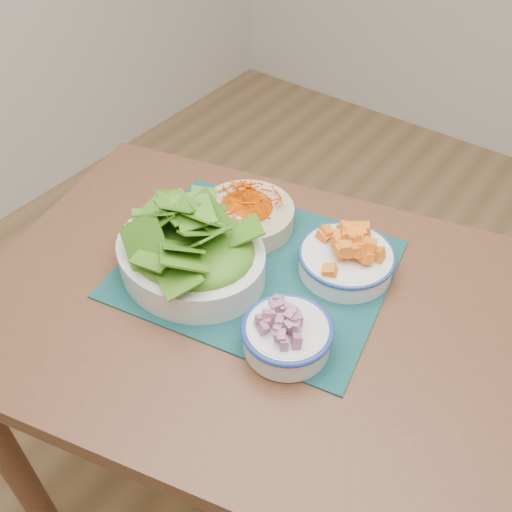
{
  "coord_description": "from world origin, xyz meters",
  "views": [
    {
      "loc": [
        0.19,
        -0.55,
        1.53
      ],
      "look_at": [
        -0.27,
        0.07,
        0.78
      ],
      "focal_mm": 40.0,
      "sensor_mm": 36.0,
      "label": 1
    }
  ],
  "objects": [
    {
      "name": "lettuce_bowl",
      "position": [
        -0.37,
        -0.01,
        0.82
      ],
      "size": [
        0.3,
        0.26,
        0.15
      ],
      "rotation": [
        0.0,
        0.0,
        -0.03
      ],
      "color": "silver",
      "rests_on": "placemat"
    },
    {
      "name": "table",
      "position": [
        -0.2,
        0.01,
        0.64
      ],
      "size": [
        1.23,
        0.97,
        0.75
      ],
      "rotation": [
        0.0,
        0.0,
        0.25
      ],
      "color": "brown",
      "rests_on": "ground"
    },
    {
      "name": "squash_bowl",
      "position": [
        -0.13,
        0.17,
        0.8
      ],
      "size": [
        0.19,
        0.19,
        0.09
      ],
      "rotation": [
        0.0,
        0.0,
        0.06
      ],
      "color": "white",
      "rests_on": "placemat"
    },
    {
      "name": "carrot_bowl",
      "position": [
        -0.37,
        0.16,
        0.79
      ],
      "size": [
        0.25,
        0.25,
        0.08
      ],
      "rotation": [
        0.0,
        0.0,
        -0.35
      ],
      "color": "beige",
      "rests_on": "placemat"
    },
    {
      "name": "placemat",
      "position": [
        -0.27,
        0.07,
        0.75
      ],
      "size": [
        0.56,
        0.49,
        0.0
      ],
      "primitive_type": "cube",
      "rotation": [
        0.0,
        0.0,
        0.19
      ],
      "color": "#0A2D2F",
      "rests_on": "table"
    },
    {
      "name": "onion_bowl",
      "position": [
        -0.12,
        -0.05,
        0.79
      ],
      "size": [
        0.19,
        0.19,
        0.08
      ],
      "rotation": [
        0.0,
        0.0,
        0.41
      ],
      "color": "silver",
      "rests_on": "placemat"
    }
  ]
}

